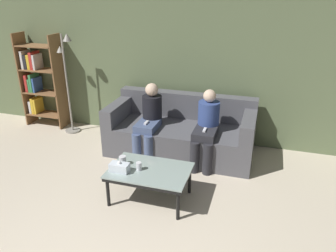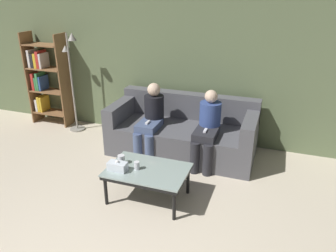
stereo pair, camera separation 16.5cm
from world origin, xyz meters
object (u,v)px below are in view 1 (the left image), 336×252
bookshelf (38,80)px  seated_person_left_end (149,119)px  coffee_table (150,173)px  seated_person_mid_left (206,126)px  tissue_box (119,167)px  cup_near_right (123,160)px  standing_lamp (67,74)px  couch (181,132)px  cup_near_left (139,166)px

bookshelf → seated_person_left_end: 2.36m
coffee_table → seated_person_mid_left: seated_person_mid_left is taller
tissue_box → seated_person_mid_left: 1.43m
cup_near_right → standing_lamp: standing_lamp is taller
tissue_box → standing_lamp: standing_lamp is taller
cup_near_right → seated_person_left_end: size_ratio=0.10×
bookshelf → standing_lamp: (0.70, -0.14, 0.20)m
seated_person_left_end → couch: bearing=29.0°
cup_near_right → standing_lamp: (-1.62, 1.47, 0.57)m
coffee_table → cup_near_right: bearing=176.9°
cup_near_right → bookshelf: (-2.32, 1.61, 0.37)m
cup_near_left → standing_lamp: size_ratio=0.06×
bookshelf → coffee_table: bearing=-31.4°
bookshelf → standing_lamp: size_ratio=0.97×
bookshelf → seated_person_left_end: bearing=-13.7°
couch → bookshelf: 2.76m
cup_near_left → tissue_box: (-0.20, -0.09, 0.00)m
couch → bookshelf: bearing=173.2°
tissue_box → standing_lamp: bearing=135.6°
coffee_table → couch: bearing=88.7°
couch → cup_near_right: size_ratio=19.59×
cup_near_right → bookshelf: 2.85m
cup_near_left → standing_lamp: bearing=140.5°
cup_near_left → standing_lamp: 2.47m
standing_lamp → tissue_box: bearing=-44.4°
cup_near_right → seated_person_left_end: seated_person_left_end is taller
tissue_box → standing_lamp: 2.38m
bookshelf → seated_person_left_end: (2.28, -0.55, -0.26)m
coffee_table → bookshelf: bearing=148.6°
cup_near_left → standing_lamp: (-1.85, 1.53, 0.58)m
tissue_box → seated_person_mid_left: (0.77, 1.21, 0.11)m
coffee_table → bookshelf: size_ratio=0.57×
standing_lamp → seated_person_mid_left: bearing=-9.7°
cup_near_right → seated_person_mid_left: seated_person_mid_left is taller
couch → cup_near_right: (-0.37, -1.29, 0.14)m
seated_person_left_end → standing_lamp: bearing=165.3°
coffee_table → cup_near_right: size_ratio=8.50×
tissue_box → bookshelf: 2.96m
seated_person_left_end → tissue_box: bearing=-86.4°
couch → tissue_box: 1.49m
cup_near_left → seated_person_mid_left: 1.25m
coffee_table → cup_near_left: cup_near_left is taller
coffee_table → standing_lamp: standing_lamp is taller
cup_near_right → tissue_box: bearing=-79.2°
couch → standing_lamp: standing_lamp is taller
bookshelf → seated_person_mid_left: 3.18m
seated_person_left_end → seated_person_mid_left: bearing=-0.1°
standing_lamp → cup_near_right: bearing=-42.1°
cup_near_right → couch: bearing=73.9°
tissue_box → seated_person_left_end: seated_person_left_end is taller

